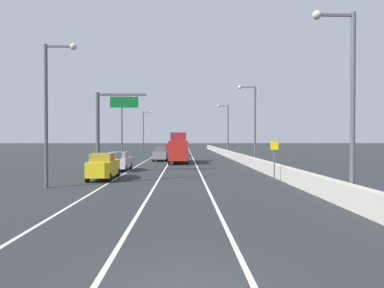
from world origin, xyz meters
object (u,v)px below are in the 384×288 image
box_truck (178,149)px  car_blue_0 (180,150)px  lamp_post_left_near (50,104)px  car_white_5 (181,147)px  car_silver_4 (119,161)px  lamp_post_right_third (227,126)px  car_red_2 (169,148)px  lamp_post_right_near (347,93)px  lamp_post_right_second (253,119)px  car_gray_1 (161,154)px  lamp_post_left_mid (124,123)px  lamp_post_left_far (145,129)px  car_yellow_3 (103,166)px  overhead_sign_gantry (106,122)px  speed_advisory_sign (274,158)px

box_truck → car_blue_0: bearing=89.9°
lamp_post_left_near → car_white_5: lamp_post_left_near is taller
car_blue_0 → car_silver_4: car_blue_0 is taller
lamp_post_right_third → box_truck: size_ratio=1.24×
car_red_2 → box_truck: box_truck is taller
lamp_post_right_near → lamp_post_right_second: 23.11m
box_truck → lamp_post_right_near: bearing=-73.0°
car_gray_1 → lamp_post_left_mid: bearing=168.5°
lamp_post_right_near → car_white_5: bearing=97.0°
lamp_post_right_second → lamp_post_right_third: size_ratio=1.00×
car_gray_1 → car_silver_4: 15.34m
lamp_post_left_mid → lamp_post_left_far: 27.73m
car_blue_0 → car_silver_4: size_ratio=1.20×
car_yellow_3 → car_silver_4: size_ratio=1.13×
lamp_post_right_second → car_white_5: 48.29m
overhead_sign_gantry → lamp_post_left_far: 46.30m
car_yellow_3 → overhead_sign_gantry: bearing=100.7°
lamp_post_left_near → car_gray_1: bearing=78.5°
lamp_post_right_second → car_gray_1: 15.49m
speed_advisory_sign → car_silver_4: (-13.28, 8.56, -0.81)m
lamp_post_left_mid → car_red_2: (5.44, 28.35, -4.48)m
car_silver_4 → car_blue_0: bearing=79.3°
lamp_post_right_near → box_truck: 29.95m
lamp_post_right_third → car_gray_1: lamp_post_right_third is taller
box_truck → lamp_post_right_second: bearing=-31.1°
box_truck → car_yellow_3: bearing=-107.4°
lamp_post_left_mid → car_white_5: size_ratio=2.22×
lamp_post_right_second → overhead_sign_gantry: bearing=-152.7°
car_gray_1 → car_red_2: bearing=90.2°
overhead_sign_gantry → car_yellow_3: overhead_sign_gantry is taller
lamp_post_left_mid → lamp_post_left_far: bearing=90.2°
lamp_post_right_second → car_gray_1: lamp_post_right_second is taller
lamp_post_right_second → car_yellow_3: bearing=-138.8°
lamp_post_left_near → lamp_post_left_far: size_ratio=1.00×
overhead_sign_gantry → speed_advisory_sign: size_ratio=2.50×
lamp_post_right_near → car_blue_0: (-8.68, 48.00, -4.51)m
lamp_post_left_near → box_truck: lamp_post_left_near is taller
lamp_post_right_third → car_red_2: size_ratio=2.09×
overhead_sign_gantry → car_silver_4: size_ratio=1.86×
lamp_post_right_near → car_silver_4: (-14.42, 17.58, -4.52)m
car_red_2 → box_truck: size_ratio=0.59×
lamp_post_right_third → car_white_5: bearing=109.8°
car_blue_0 → car_yellow_3: size_ratio=1.06×
lamp_post_left_mid → car_gray_1: lamp_post_left_mid is taller
lamp_post_left_mid → lamp_post_right_second: bearing=-32.1°
lamp_post_left_near → speed_advisory_sign: bearing=11.0°
lamp_post_left_far → car_yellow_3: 51.25m
speed_advisory_sign → car_white_5: 61.82m
car_silver_4 → lamp_post_right_third: bearing=63.3°
car_gray_1 → overhead_sign_gantry: bearing=-102.7°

